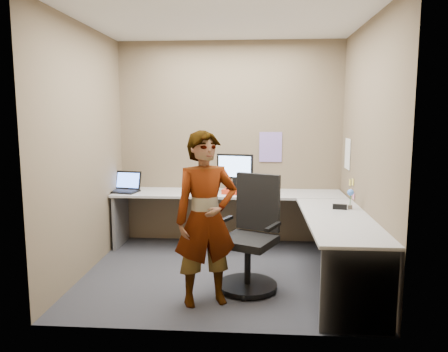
# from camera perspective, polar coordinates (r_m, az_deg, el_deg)

# --- Properties ---
(ground) EXTENTS (3.00, 3.00, 0.00)m
(ground) POSITION_cam_1_polar(r_m,az_deg,el_deg) (4.93, -0.20, -12.60)
(ground) COLOR #26262B
(ground) RESTS_ON ground
(wall_back) EXTENTS (3.00, 0.00, 3.00)m
(wall_back) POSITION_cam_1_polar(r_m,az_deg,el_deg) (5.92, 0.76, 4.33)
(wall_back) COLOR brown
(wall_back) RESTS_ON ground
(wall_right) EXTENTS (0.00, 2.70, 2.70)m
(wall_right) POSITION_cam_1_polar(r_m,az_deg,el_deg) (4.75, 18.17, 2.96)
(wall_right) COLOR brown
(wall_right) RESTS_ON ground
(wall_left) EXTENTS (0.00, 2.70, 2.70)m
(wall_left) POSITION_cam_1_polar(r_m,az_deg,el_deg) (4.97, -17.76, 3.20)
(wall_left) COLOR brown
(wall_left) RESTS_ON ground
(ceiling) EXTENTS (3.00, 3.00, 0.00)m
(ceiling) POSITION_cam_1_polar(r_m,az_deg,el_deg) (4.70, -0.22, 19.86)
(ceiling) COLOR white
(ceiling) RESTS_ON wall_back
(desk) EXTENTS (2.98, 2.58, 0.73)m
(desk) POSITION_cam_1_polar(r_m,az_deg,el_deg) (5.11, 5.03, -4.96)
(desk) COLOR #A9A9A9
(desk) RESTS_ON ground
(paper_ream) EXTENTS (0.33, 0.27, 0.06)m
(paper_ream) POSITION_cam_1_polar(r_m,az_deg,el_deg) (5.59, 1.41, -2.01)
(paper_ream) COLOR #B62B12
(paper_ream) RESTS_ON desk
(monitor) EXTENTS (0.47, 0.18, 0.45)m
(monitor) POSITION_cam_1_polar(r_m,az_deg,el_deg) (5.56, 1.43, 1.00)
(monitor) COLOR black
(monitor) RESTS_ON paper_ream
(laptop) EXTENTS (0.42, 0.37, 0.26)m
(laptop) POSITION_cam_1_polar(r_m,az_deg,el_deg) (5.87, -12.73, -1.35)
(laptop) COLOR black
(laptop) RESTS_ON desk
(trackball_mouse) EXTENTS (0.12, 0.08, 0.07)m
(trackball_mouse) POSITION_cam_1_polar(r_m,az_deg,el_deg) (5.70, -1.83, -1.85)
(trackball_mouse) COLOR #B7B7BC
(trackball_mouse) RESTS_ON desk
(origami) EXTENTS (0.10, 0.10, 0.06)m
(origami) POSITION_cam_1_polar(r_m,az_deg,el_deg) (5.59, 3.11, -2.01)
(origami) COLOR white
(origami) RESTS_ON desk
(stapler) EXTENTS (0.15, 0.06, 0.05)m
(stapler) POSITION_cam_1_polar(r_m,az_deg,el_deg) (4.84, 14.88, -3.91)
(stapler) COLOR black
(stapler) RESTS_ON desk
(flower) EXTENTS (0.07, 0.07, 0.22)m
(flower) POSITION_cam_1_polar(r_m,az_deg,el_deg) (4.87, 16.19, -2.50)
(flower) COLOR brown
(flower) RESTS_ON desk
(calendar_purple) EXTENTS (0.30, 0.01, 0.40)m
(calendar_purple) POSITION_cam_1_polar(r_m,az_deg,el_deg) (5.90, 6.10, 3.79)
(calendar_purple) COLOR #846BB7
(calendar_purple) RESTS_ON wall_back
(calendar_white) EXTENTS (0.01, 0.28, 0.38)m
(calendar_white) POSITION_cam_1_polar(r_m,az_deg,el_deg) (5.63, 15.84, 2.80)
(calendar_white) COLOR white
(calendar_white) RESTS_ON wall_right
(sticky_note_a) EXTENTS (0.01, 0.07, 0.07)m
(sticky_note_a) POSITION_cam_1_polar(r_m,az_deg,el_deg) (5.33, 16.46, -0.77)
(sticky_note_a) COLOR #F2E059
(sticky_note_a) RESTS_ON wall_right
(sticky_note_b) EXTENTS (0.01, 0.07, 0.07)m
(sticky_note_b) POSITION_cam_1_polar(r_m,az_deg,el_deg) (5.40, 16.30, -2.05)
(sticky_note_b) COLOR pink
(sticky_note_b) RESTS_ON wall_right
(sticky_note_c) EXTENTS (0.01, 0.07, 0.07)m
(sticky_note_c) POSITION_cam_1_polar(r_m,az_deg,el_deg) (5.28, 16.56, -2.50)
(sticky_note_c) COLOR pink
(sticky_note_c) RESTS_ON wall_right
(sticky_note_d) EXTENTS (0.01, 0.07, 0.07)m
(sticky_note_d) POSITION_cam_1_polar(r_m,az_deg,el_deg) (5.48, 16.12, -0.84)
(sticky_note_d) COLOR #F2E059
(sticky_note_d) RESTS_ON wall_right
(office_chair) EXTENTS (0.65, 0.66, 1.12)m
(office_chair) POSITION_cam_1_polar(r_m,az_deg,el_deg) (4.43, 3.50, -8.77)
(office_chair) COLOR black
(office_chair) RESTS_ON ground
(person) EXTENTS (0.68, 0.57, 1.60)m
(person) POSITION_cam_1_polar(r_m,az_deg,el_deg) (3.99, -2.38, -5.61)
(person) COLOR #999399
(person) RESTS_ON ground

